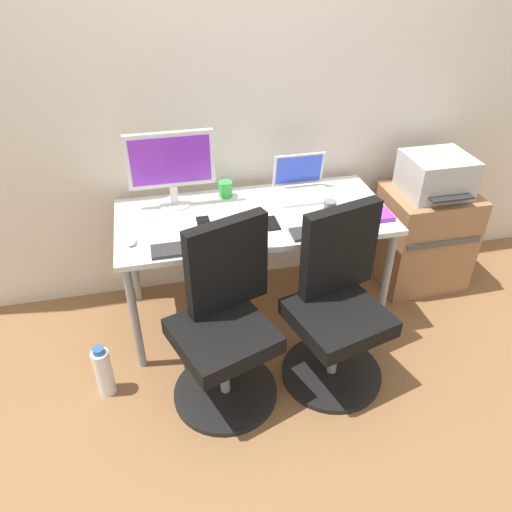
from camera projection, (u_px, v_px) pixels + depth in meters
ground_plane at (254, 311)px, 3.14m from camera, size 5.28×5.28×0.00m
back_wall at (237, 85)px, 2.75m from camera, size 4.40×0.04×2.60m
desk at (254, 224)px, 2.77m from camera, size 1.52×0.70×0.71m
office_chair_left at (225, 325)px, 2.40m from camera, size 0.56×0.56×0.94m
office_chair_right at (337, 308)px, 2.51m from camera, size 0.54×0.54×0.94m
side_cabinet at (422, 237)px, 3.25m from camera, size 0.54×0.47×0.66m
printer at (436, 175)px, 3.00m from camera, size 0.38×0.40×0.24m
water_bottle_on_floor at (104, 371)px, 2.52m from camera, size 0.09×0.09×0.31m
desktop_monitor at (171, 164)px, 2.69m from camera, size 0.48×0.18×0.43m
open_laptop at (302, 185)px, 2.92m from camera, size 0.31×0.26×0.23m
keyboard_by_monitor at (186, 248)px, 2.44m from camera, size 0.34×0.12×0.02m
keyboard_by_laptop at (323, 231)px, 2.57m from camera, size 0.34×0.12×0.02m
mouse_by_monitor at (131, 241)px, 2.48m from camera, size 0.06×0.10×0.03m
mouse_by_laptop at (246, 229)px, 2.58m from camera, size 0.06×0.10×0.03m
coffee_mug at (225, 189)px, 2.89m from camera, size 0.08×0.08×0.09m
pen_cup at (330, 210)px, 2.67m from camera, size 0.07×0.07×0.10m
phone_near_monitor at (204, 223)px, 2.65m from camera, size 0.07×0.14×0.01m
phone_near_laptop at (271, 223)px, 2.65m from camera, size 0.07×0.14×0.01m
notebook at (372, 215)px, 2.70m from camera, size 0.21×0.15×0.03m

